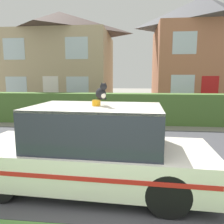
# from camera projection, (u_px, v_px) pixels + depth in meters

# --- Properties ---
(road_strip) EXTENTS (28.00, 5.63, 0.01)m
(road_strip) POSITION_uv_depth(u_px,v_px,m) (125.00, 155.00, 5.70)
(road_strip) COLOR #424247
(road_strip) RESTS_ON ground
(garden_hedge) EXTENTS (12.58, 0.81, 1.32)m
(garden_hedge) POSITION_uv_depth(u_px,v_px,m) (117.00, 108.00, 9.65)
(garden_hedge) COLOR #4C7233
(garden_hedge) RESTS_ON ground
(police_car) EXTENTS (4.33, 1.78, 1.61)m
(police_car) POSITION_uv_depth(u_px,v_px,m) (92.00, 149.00, 3.93)
(police_car) COLOR black
(police_car) RESTS_ON road_strip
(cat) EXTENTS (0.27, 0.35, 0.30)m
(cat) POSITION_uv_depth(u_px,v_px,m) (101.00, 93.00, 3.76)
(cat) COLOR black
(cat) RESTS_ON police_car
(house_left) EXTENTS (7.60, 6.09, 6.72)m
(house_left) POSITION_uv_depth(u_px,v_px,m) (61.00, 58.00, 16.22)
(house_left) COLOR tan
(house_left) RESTS_ON ground
(house_right) EXTENTS (6.78, 5.61, 7.52)m
(house_right) POSITION_uv_depth(u_px,v_px,m) (202.00, 51.00, 15.33)
(house_right) COLOR #A86B4C
(house_right) RESTS_ON ground
(wheelie_bin) EXTENTS (0.65, 0.65, 1.06)m
(wheelie_bin) POSITION_uv_depth(u_px,v_px,m) (28.00, 109.00, 10.28)
(wheelie_bin) COLOR black
(wheelie_bin) RESTS_ON ground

